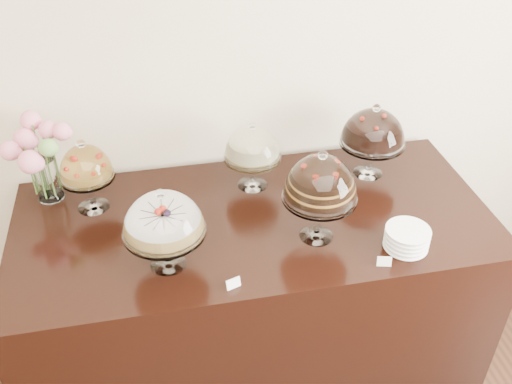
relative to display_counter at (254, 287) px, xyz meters
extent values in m
cube|color=beige|center=(0.08, 0.55, 1.05)|extent=(5.00, 0.04, 3.00)
cube|color=black|center=(0.00, 0.00, 0.00)|extent=(2.20, 1.00, 0.90)
cone|color=white|center=(-0.41, -0.23, 0.46)|extent=(0.15, 0.15, 0.02)
cylinder|color=white|center=(-0.41, -0.23, 0.55)|extent=(0.03, 0.03, 0.15)
cylinder|color=white|center=(-0.41, -0.23, 0.63)|extent=(0.34, 0.34, 0.01)
cylinder|color=tan|center=(-0.41, -0.23, 0.66)|extent=(0.28, 0.28, 0.05)
sphere|color=#B4200E|center=(-0.34, -0.21, 0.70)|extent=(0.02, 0.02, 0.02)
sphere|color=#B4200E|center=(-0.47, -0.18, 0.70)|extent=(0.02, 0.02, 0.02)
sphere|color=#B4200E|center=(-0.43, -0.31, 0.70)|extent=(0.02, 0.02, 0.02)
sphere|color=white|center=(-0.41, -0.23, 0.81)|extent=(0.04, 0.04, 0.04)
cone|color=white|center=(0.25, -0.18, 0.46)|extent=(0.15, 0.15, 0.02)
cylinder|color=white|center=(0.25, -0.18, 0.57)|extent=(0.03, 0.03, 0.18)
cylinder|color=white|center=(0.25, -0.18, 0.66)|extent=(0.32, 0.32, 0.01)
cylinder|color=black|center=(0.25, -0.18, 0.72)|extent=(0.24, 0.24, 0.11)
sphere|color=#B4200E|center=(0.31, -0.17, 0.79)|extent=(0.02, 0.02, 0.02)
sphere|color=#B4200E|center=(0.25, -0.12, 0.79)|extent=(0.02, 0.02, 0.02)
sphere|color=#B4200E|center=(0.18, -0.16, 0.79)|extent=(0.02, 0.02, 0.02)
sphere|color=#B4200E|center=(0.21, -0.24, 0.79)|extent=(0.02, 0.02, 0.02)
sphere|color=#B4200E|center=(0.28, -0.24, 0.79)|extent=(0.02, 0.02, 0.02)
sphere|color=white|center=(0.25, -0.18, 0.87)|extent=(0.04, 0.04, 0.04)
cone|color=white|center=(0.04, 0.26, 0.46)|extent=(0.15, 0.15, 0.02)
cylinder|color=white|center=(0.04, 0.26, 0.54)|extent=(0.03, 0.03, 0.13)
cylinder|color=white|center=(0.04, 0.26, 0.61)|extent=(0.28, 0.28, 0.01)
cylinder|color=beige|center=(0.04, 0.26, 0.66)|extent=(0.22, 0.22, 0.08)
sphere|color=white|center=(0.04, 0.26, 0.79)|extent=(0.04, 0.04, 0.04)
cone|color=white|center=(0.65, 0.24, 0.46)|extent=(0.15, 0.15, 0.02)
cylinder|color=white|center=(0.65, 0.24, 0.55)|extent=(0.03, 0.03, 0.15)
cylinder|color=white|center=(0.65, 0.24, 0.63)|extent=(0.33, 0.33, 0.01)
cylinder|color=black|center=(0.65, 0.24, 0.68)|extent=(0.26, 0.26, 0.08)
sphere|color=#B4200E|center=(0.71, 0.27, 0.73)|extent=(0.02, 0.02, 0.02)
sphere|color=#B4200E|center=(0.59, 0.29, 0.73)|extent=(0.02, 0.02, 0.02)
sphere|color=#B4200E|center=(0.63, 0.18, 0.73)|extent=(0.02, 0.02, 0.02)
sphere|color=white|center=(0.65, 0.24, 0.82)|extent=(0.04, 0.04, 0.04)
cone|color=white|center=(-0.73, 0.23, 0.46)|extent=(0.15, 0.15, 0.02)
cylinder|color=white|center=(-0.73, 0.23, 0.55)|extent=(0.03, 0.03, 0.14)
cylinder|color=white|center=(-0.73, 0.23, 0.62)|extent=(0.25, 0.25, 0.01)
cylinder|color=#B28534|center=(-0.73, 0.23, 0.65)|extent=(0.19, 0.19, 0.04)
sphere|color=#B4200E|center=(-0.68, 0.25, 0.68)|extent=(0.02, 0.02, 0.02)
sphere|color=#B4200E|center=(-0.71, 0.28, 0.68)|extent=(0.02, 0.02, 0.02)
sphere|color=#B4200E|center=(-0.77, 0.27, 0.68)|extent=(0.02, 0.02, 0.02)
sphere|color=#B4200E|center=(-0.78, 0.22, 0.68)|extent=(0.02, 0.02, 0.02)
sphere|color=#B4200E|center=(-0.74, 0.18, 0.68)|extent=(0.02, 0.02, 0.02)
sphere|color=#B4200E|center=(-0.69, 0.20, 0.68)|extent=(0.02, 0.02, 0.02)
sphere|color=white|center=(-0.73, 0.23, 0.80)|extent=(0.04, 0.04, 0.04)
cylinder|color=white|center=(-0.93, 0.35, 0.56)|extent=(0.11, 0.11, 0.22)
cylinder|color=#476B2D|center=(-0.87, 0.36, 0.64)|extent=(0.01, 0.01, 0.30)
sphere|color=pink|center=(-0.82, 0.37, 0.79)|extent=(0.08, 0.08, 0.08)
cylinder|color=#476B2D|center=(-0.90, 0.37, 0.64)|extent=(0.01, 0.01, 0.30)
sphere|color=pink|center=(-0.88, 0.39, 0.79)|extent=(0.09, 0.09, 0.09)
cylinder|color=#476B2D|center=(-0.94, 0.40, 0.66)|extent=(0.01, 0.01, 0.33)
sphere|color=pink|center=(-0.96, 0.44, 0.82)|extent=(0.09, 0.09, 0.09)
cylinder|color=#476B2D|center=(-0.96, 0.37, 0.62)|extent=(0.01, 0.01, 0.27)
sphere|color=pink|center=(-0.99, 0.39, 0.76)|extent=(0.11, 0.11, 0.11)
cylinder|color=#476B2D|center=(-0.99, 0.33, 0.62)|extent=(0.01, 0.01, 0.26)
sphere|color=pink|center=(-1.04, 0.31, 0.75)|extent=(0.09, 0.09, 0.09)
cylinder|color=#476B2D|center=(-0.94, 0.29, 0.61)|extent=(0.01, 0.01, 0.25)
sphere|color=pink|center=(-0.95, 0.22, 0.74)|extent=(0.11, 0.11, 0.11)
cylinder|color=#476B2D|center=(-0.90, 0.30, 0.64)|extent=(0.01, 0.01, 0.30)
sphere|color=#639347|center=(-0.87, 0.24, 0.79)|extent=(0.08, 0.08, 0.08)
cylinder|color=white|center=(0.60, -0.33, 0.45)|extent=(0.19, 0.19, 0.01)
cylinder|color=white|center=(0.60, -0.33, 0.47)|extent=(0.18, 0.18, 0.01)
cylinder|color=white|center=(0.60, -0.33, 0.48)|extent=(0.19, 0.19, 0.01)
cylinder|color=white|center=(0.60, -0.33, 0.49)|extent=(0.18, 0.18, 0.01)
cylinder|color=white|center=(0.60, -0.33, 0.50)|extent=(0.19, 0.19, 0.01)
cylinder|color=white|center=(0.60, -0.33, 0.51)|extent=(0.18, 0.18, 0.01)
cylinder|color=white|center=(0.60, -0.33, 0.52)|extent=(0.19, 0.19, 0.01)
cylinder|color=white|center=(0.60, -0.33, 0.53)|extent=(0.18, 0.18, 0.01)
cylinder|color=white|center=(0.60, -0.33, 0.54)|extent=(0.19, 0.19, 0.01)
cube|color=white|center=(-0.17, -0.42, 0.47)|extent=(0.06, 0.03, 0.04)
cube|color=white|center=(0.47, -0.42, 0.47)|extent=(0.06, 0.03, 0.04)
camera|label=1|loc=(-0.40, -2.02, 2.09)|focal=40.00mm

